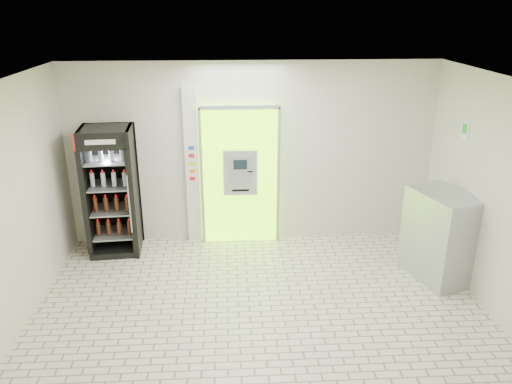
{
  "coord_description": "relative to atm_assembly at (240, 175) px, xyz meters",
  "views": [
    {
      "loc": [
        -0.39,
        -5.35,
        3.82
      ],
      "look_at": [
        -0.01,
        1.2,
        1.33
      ],
      "focal_mm": 35.0,
      "sensor_mm": 36.0,
      "label": 1
    }
  ],
  "objects": [
    {
      "name": "atm_assembly",
      "position": [
        0.0,
        0.0,
        0.0
      ],
      "size": [
        1.3,
        0.24,
        2.33
      ],
      "color": "#89EF0B",
      "rests_on": "ground"
    },
    {
      "name": "pillar",
      "position": [
        -0.78,
        0.04,
        0.13
      ],
      "size": [
        0.22,
        0.11,
        2.6
      ],
      "color": "silver",
      "rests_on": "ground"
    },
    {
      "name": "exit_sign",
      "position": [
        3.19,
        -1.01,
        0.95
      ],
      "size": [
        0.02,
        0.22,
        0.26
      ],
      "color": "white",
      "rests_on": "room_shell"
    },
    {
      "name": "ground",
      "position": [
        0.2,
        -2.41,
        -1.17
      ],
      "size": [
        6.0,
        6.0,
        0.0
      ],
      "primitive_type": "plane",
      "color": "beige",
      "rests_on": "ground"
    },
    {
      "name": "steel_cabinet",
      "position": [
        2.86,
        -1.41,
        -0.51
      ],
      "size": [
        0.95,
        1.15,
        1.32
      ],
      "rotation": [
        0.0,
        0.0,
        0.31
      ],
      "color": "#A3A6AA",
      "rests_on": "ground"
    },
    {
      "name": "room_shell",
      "position": [
        0.2,
        -2.41,
        0.67
      ],
      "size": [
        6.0,
        6.0,
        6.0
      ],
      "color": "beige",
      "rests_on": "ground"
    },
    {
      "name": "beverage_cooler",
      "position": [
        -2.04,
        -0.26,
        -0.18
      ],
      "size": [
        0.83,
        0.76,
        2.06
      ],
      "rotation": [
        0.0,
        0.0,
        0.08
      ],
      "color": "black",
      "rests_on": "ground"
    }
  ]
}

